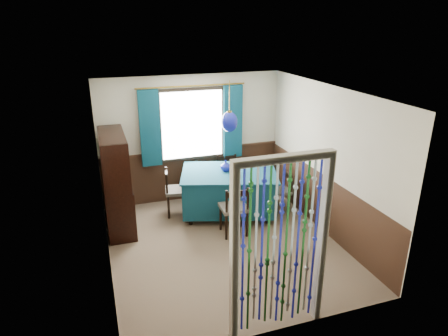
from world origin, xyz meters
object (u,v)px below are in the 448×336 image
object	(u,v)px
chair_near	(234,209)
chair_far	(227,176)
dining_table	(229,190)
bowl_shelf	(119,169)
chair_right	(280,191)
sideboard	(117,196)
vase_table	(226,166)
pendant_lamp	(229,122)
vase_sideboard	(118,171)
chair_left	(175,191)

from	to	relation	value
chair_near	chair_far	size ratio (longest dim) A/B	1.01
dining_table	bowl_shelf	bearing A→B (deg)	-158.17
chair_far	chair_right	bearing A→B (deg)	141.69
dining_table	sideboard	bearing A→B (deg)	-166.43
chair_far	bowl_shelf	size ratio (longest dim) A/B	4.13
chair_right	vase_table	distance (m)	1.15
vase_table	bowl_shelf	xyz separation A→B (m)	(-1.91, -0.23, 0.26)
chair_right	bowl_shelf	bearing A→B (deg)	94.58
chair_far	chair_right	size ratio (longest dim) A/B	1.10
pendant_lamp	vase_sideboard	size ratio (longest dim) A/B	5.54
chair_far	chair_left	xyz separation A→B (m)	(-1.15, -0.36, -0.01)
chair_far	vase_table	world-z (taller)	vase_table
pendant_lamp	vase_sideboard	xyz separation A→B (m)	(-1.95, 0.44, -0.85)
vase_table	bowl_shelf	distance (m)	1.94
chair_far	vase_sideboard	size ratio (longest dim) A/B	5.48
vase_table	vase_sideboard	bearing A→B (deg)	169.16
pendant_lamp	vase_table	world-z (taller)	pendant_lamp
sideboard	vase_table	xyz separation A→B (m)	(1.97, -0.06, 0.34)
chair_right	vase_sideboard	world-z (taller)	vase_sideboard
chair_near	chair_left	xyz separation A→B (m)	(-0.78, 1.07, -0.01)
chair_left	sideboard	size ratio (longest dim) A/B	0.52
chair_near	bowl_shelf	bearing A→B (deg)	162.61
chair_right	sideboard	world-z (taller)	sideboard
chair_right	pendant_lamp	world-z (taller)	pendant_lamp
vase_sideboard	chair_left	bearing A→B (deg)	-8.43
dining_table	vase_sideboard	world-z (taller)	vase_sideboard
chair_near	chair_left	world-z (taller)	chair_near
chair_left	sideboard	xyz separation A→B (m)	(-1.05, -0.16, 0.12)
pendant_lamp	vase_table	bearing A→B (deg)	117.91
chair_right	chair_left	bearing A→B (deg)	80.48
chair_near	chair_far	bearing A→B (deg)	77.56
chair_near	chair_left	size ratio (longest dim) A/B	1.02
chair_right	vase_table	world-z (taller)	vase_table
chair_near	chair_left	bearing A→B (deg)	128.16
dining_table	vase_table	xyz separation A→B (m)	(-0.04, 0.08, 0.45)
chair_far	pendant_lamp	bearing A→B (deg)	86.13
chair_near	sideboard	xyz separation A→B (m)	(-1.83, 0.91, 0.11)
dining_table	vase_table	distance (m)	0.46
chair_left	vase_sideboard	bearing A→B (deg)	-88.70
chair_right	chair_far	bearing A→B (deg)	45.84
chair_near	vase_sideboard	xyz separation A→B (m)	(-1.77, 1.22, 0.45)
dining_table	vase_table	size ratio (longest dim) A/B	10.59
chair_left	chair_near	bearing A→B (deg)	45.88
chair_right	vase_sideboard	size ratio (longest dim) A/B	4.97
chair_left	chair_right	distance (m)	1.98
bowl_shelf	sideboard	bearing A→B (deg)	101.86
dining_table	bowl_shelf	world-z (taller)	bowl_shelf
chair_near	sideboard	bearing A→B (deg)	155.61
dining_table	vase_sideboard	xyz separation A→B (m)	(-1.95, 0.44, 0.45)
chair_near	vase_table	size ratio (longest dim) A/B	4.75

